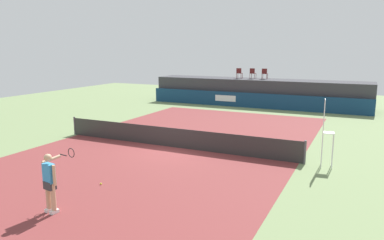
{
  "coord_description": "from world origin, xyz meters",
  "views": [
    {
      "loc": [
        8.25,
        -15.15,
        4.68
      ],
      "look_at": [
        0.08,
        2.0,
        1.0
      ],
      "focal_mm": 34.22,
      "sensor_mm": 36.0,
      "label": 1
    }
  ],
  "objects_px": {
    "spectator_chair_far_left": "(239,73)",
    "spectator_chair_center": "(265,73)",
    "umpire_chair": "(326,128)",
    "net_post_near": "(75,126)",
    "net_post_far": "(305,152)",
    "spectator_chair_left": "(253,73)",
    "tennis_ball": "(101,184)",
    "tennis_player": "(50,181)"
  },
  "relations": [
    {
      "from": "net_post_far",
      "to": "umpire_chair",
      "type": "bearing_deg",
      "value": -0.99
    },
    {
      "from": "spectator_chair_left",
      "to": "tennis_ball",
      "type": "distance_m",
      "value": 21.22
    },
    {
      "from": "umpire_chair",
      "to": "net_post_far",
      "type": "bearing_deg",
      "value": 179.01
    },
    {
      "from": "spectator_chair_center",
      "to": "umpire_chair",
      "type": "xyz_separation_m",
      "value": [
        6.5,
        -15.51,
        -1.11
      ]
    },
    {
      "from": "spectator_chair_left",
      "to": "umpire_chair",
      "type": "bearing_deg",
      "value": -64.09
    },
    {
      "from": "umpire_chair",
      "to": "net_post_near",
      "type": "xyz_separation_m",
      "value": [
        -13.15,
        0.01,
        -1.09
      ]
    },
    {
      "from": "umpire_chair",
      "to": "net_post_near",
      "type": "bearing_deg",
      "value": 179.94
    },
    {
      "from": "spectator_chair_left",
      "to": "spectator_chair_center",
      "type": "height_order",
      "value": "same"
    },
    {
      "from": "spectator_chair_left",
      "to": "net_post_near",
      "type": "xyz_separation_m",
      "value": [
        -5.61,
        -15.51,
        -2.19
      ]
    },
    {
      "from": "spectator_chair_far_left",
      "to": "tennis_player",
      "type": "relative_size",
      "value": 0.5
    },
    {
      "from": "spectator_chair_far_left",
      "to": "spectator_chair_center",
      "type": "xyz_separation_m",
      "value": [
        2.15,
        0.29,
        0.0
      ]
    },
    {
      "from": "net_post_far",
      "to": "tennis_player",
      "type": "xyz_separation_m",
      "value": [
        -5.94,
        -7.88,
        0.46
      ]
    },
    {
      "from": "spectator_chair_far_left",
      "to": "tennis_ball",
      "type": "height_order",
      "value": "spectator_chair_far_left"
    },
    {
      "from": "tennis_ball",
      "to": "umpire_chair",
      "type": "bearing_deg",
      "value": 38.92
    },
    {
      "from": "umpire_chair",
      "to": "tennis_ball",
      "type": "bearing_deg",
      "value": -141.08
    },
    {
      "from": "spectator_chair_far_left",
      "to": "spectator_chair_center",
      "type": "bearing_deg",
      "value": 7.61
    },
    {
      "from": "spectator_chair_left",
      "to": "umpire_chair",
      "type": "height_order",
      "value": "spectator_chair_left"
    },
    {
      "from": "net_post_near",
      "to": "tennis_player",
      "type": "relative_size",
      "value": 0.56
    },
    {
      "from": "tennis_player",
      "to": "tennis_ball",
      "type": "distance_m",
      "value": 2.53
    },
    {
      "from": "net_post_near",
      "to": "tennis_player",
      "type": "distance_m",
      "value": 10.2
    },
    {
      "from": "net_post_near",
      "to": "umpire_chair",
      "type": "bearing_deg",
      "value": -0.06
    },
    {
      "from": "spectator_chair_left",
      "to": "tennis_player",
      "type": "distance_m",
      "value": 23.47
    },
    {
      "from": "net_post_far",
      "to": "tennis_player",
      "type": "distance_m",
      "value": 9.88
    },
    {
      "from": "spectator_chair_center",
      "to": "spectator_chair_far_left",
      "type": "bearing_deg",
      "value": -172.39
    },
    {
      "from": "tennis_player",
      "to": "tennis_ball",
      "type": "height_order",
      "value": "tennis_player"
    },
    {
      "from": "spectator_chair_center",
      "to": "net_post_near",
      "type": "relative_size",
      "value": 0.89
    },
    {
      "from": "spectator_chair_left",
      "to": "spectator_chair_center",
      "type": "xyz_separation_m",
      "value": [
        1.04,
        -0.01,
        0.0
      ]
    },
    {
      "from": "spectator_chair_center",
      "to": "umpire_chair",
      "type": "height_order",
      "value": "spectator_chair_center"
    },
    {
      "from": "net_post_near",
      "to": "tennis_ball",
      "type": "bearing_deg",
      "value": -41.2
    },
    {
      "from": "net_post_near",
      "to": "tennis_ball",
      "type": "relative_size",
      "value": 14.71
    },
    {
      "from": "spectator_chair_left",
      "to": "tennis_ball",
      "type": "relative_size",
      "value": 13.06
    },
    {
      "from": "spectator_chair_left",
      "to": "net_post_far",
      "type": "height_order",
      "value": "spectator_chair_left"
    },
    {
      "from": "spectator_chair_left",
      "to": "tennis_player",
      "type": "height_order",
      "value": "spectator_chair_left"
    },
    {
      "from": "spectator_chair_center",
      "to": "net_post_far",
      "type": "xyz_separation_m",
      "value": [
        5.75,
        -15.5,
        -2.19
      ]
    },
    {
      "from": "net_post_near",
      "to": "net_post_far",
      "type": "bearing_deg",
      "value": 0.0
    },
    {
      "from": "net_post_near",
      "to": "net_post_far",
      "type": "relative_size",
      "value": 1.0
    },
    {
      "from": "umpire_chair",
      "to": "spectator_chair_far_left",
      "type": "bearing_deg",
      "value": 119.6
    },
    {
      "from": "spectator_chair_far_left",
      "to": "tennis_player",
      "type": "height_order",
      "value": "spectator_chair_far_left"
    },
    {
      "from": "spectator_chair_center",
      "to": "net_post_far",
      "type": "height_order",
      "value": "spectator_chair_center"
    },
    {
      "from": "spectator_chair_center",
      "to": "tennis_ball",
      "type": "height_order",
      "value": "spectator_chair_center"
    },
    {
      "from": "spectator_chair_left",
      "to": "spectator_chair_center",
      "type": "bearing_deg",
      "value": -0.49
    },
    {
      "from": "net_post_far",
      "to": "spectator_chair_center",
      "type": "bearing_deg",
      "value": 110.35
    }
  ]
}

